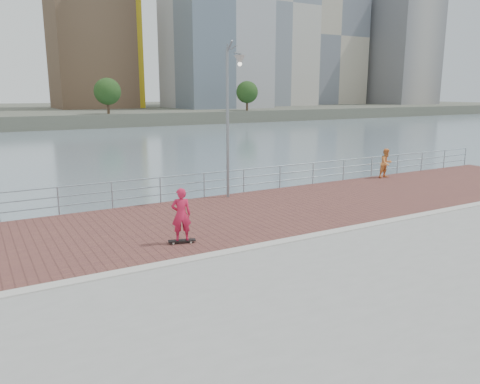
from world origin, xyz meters
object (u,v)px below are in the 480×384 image
guardrail (183,185)px  bystander (386,163)px  skateboarder (181,215)px  street_lamp (233,94)px

guardrail → bystander: bystander is taller
skateboarder → bystander: skateboarder is taller
bystander → guardrail: bearing=174.7°
guardrail → bystander: 11.74m
skateboarder → street_lamp: bearing=-116.7°
guardrail → skateboarder: skateboarder is taller
street_lamp → guardrail: bearing=153.8°
street_lamp → bystander: bearing=2.0°
guardrail → bystander: (11.72, -0.63, 0.13)m
street_lamp → bystander: street_lamp is taller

